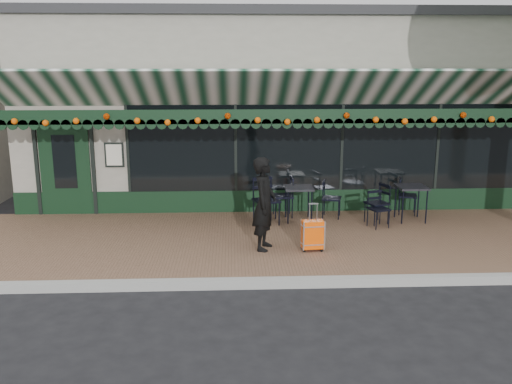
{
  "coord_description": "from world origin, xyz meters",
  "views": [
    {
      "loc": [
        -1.08,
        -8.07,
        3.42
      ],
      "look_at": [
        -0.65,
        1.6,
        1.16
      ],
      "focal_mm": 38.0,
      "sensor_mm": 36.0,
      "label": 1
    }
  ],
  "objects_px": {
    "chair_b_right": "(332,199)",
    "chair_b_front": "(266,201)",
    "woman": "(264,204)",
    "chair_a_right": "(408,196)",
    "chair_a_front": "(379,209)",
    "cafe_table_a": "(412,190)",
    "suitcase": "(313,235)",
    "cafe_table_b": "(299,190)",
    "chair_a_left": "(377,204)",
    "chair_b_left": "(283,196)"
  },
  "relations": [
    {
      "from": "cafe_table_b",
      "to": "chair_a_front",
      "type": "height_order",
      "value": "chair_a_front"
    },
    {
      "from": "chair_b_left",
      "to": "cafe_table_a",
      "type": "bearing_deg",
      "value": 78.08
    },
    {
      "from": "chair_b_left",
      "to": "chair_b_front",
      "type": "relative_size",
      "value": 0.91
    },
    {
      "from": "chair_a_right",
      "to": "chair_a_front",
      "type": "bearing_deg",
      "value": 152.94
    },
    {
      "from": "chair_a_left",
      "to": "chair_a_front",
      "type": "xyz_separation_m",
      "value": [
        -0.04,
        -0.31,
        -0.04
      ]
    },
    {
      "from": "suitcase",
      "to": "cafe_table_a",
      "type": "bearing_deg",
      "value": 31.97
    },
    {
      "from": "chair_a_left",
      "to": "cafe_table_b",
      "type": "bearing_deg",
      "value": -121.38
    },
    {
      "from": "suitcase",
      "to": "chair_a_right",
      "type": "xyz_separation_m",
      "value": [
        2.51,
        2.4,
        0.12
      ]
    },
    {
      "from": "cafe_table_b",
      "to": "chair_b_front",
      "type": "xyz_separation_m",
      "value": [
        -0.71,
        -0.25,
        -0.17
      ]
    },
    {
      "from": "suitcase",
      "to": "cafe_table_b",
      "type": "height_order",
      "value": "suitcase"
    },
    {
      "from": "cafe_table_a",
      "to": "chair_b_right",
      "type": "distance_m",
      "value": 1.71
    },
    {
      "from": "woman",
      "to": "chair_a_right",
      "type": "xyz_separation_m",
      "value": [
        3.37,
        2.26,
        -0.43
      ]
    },
    {
      "from": "chair_b_front",
      "to": "cafe_table_b",
      "type": "bearing_deg",
      "value": -1.19
    },
    {
      "from": "suitcase",
      "to": "chair_a_front",
      "type": "distance_m",
      "value": 2.11
    },
    {
      "from": "chair_a_right",
      "to": "chair_b_front",
      "type": "height_order",
      "value": "chair_b_front"
    },
    {
      "from": "cafe_table_b",
      "to": "chair_b_left",
      "type": "bearing_deg",
      "value": 132.88
    },
    {
      "from": "woman",
      "to": "cafe_table_a",
      "type": "distance_m",
      "value": 3.71
    },
    {
      "from": "cafe_table_b",
      "to": "chair_b_left",
      "type": "distance_m",
      "value": 0.5
    },
    {
      "from": "cafe_table_a",
      "to": "chair_a_front",
      "type": "bearing_deg",
      "value": -149.97
    },
    {
      "from": "chair_a_front",
      "to": "chair_a_right",
      "type": "bearing_deg",
      "value": 26.77
    },
    {
      "from": "chair_a_right",
      "to": "chair_b_left",
      "type": "xyz_separation_m",
      "value": [
        -2.83,
        -0.08,
        0.04
      ]
    },
    {
      "from": "woman",
      "to": "cafe_table_b",
      "type": "height_order",
      "value": "woman"
    },
    {
      "from": "chair_b_right",
      "to": "chair_b_front",
      "type": "distance_m",
      "value": 1.55
    },
    {
      "from": "suitcase",
      "to": "chair_a_front",
      "type": "bearing_deg",
      "value": 35.56
    },
    {
      "from": "chair_a_left",
      "to": "suitcase",
      "type": "bearing_deg",
      "value": -65.13
    },
    {
      "from": "suitcase",
      "to": "chair_b_right",
      "type": "xyz_separation_m",
      "value": [
        0.74,
        2.2,
        0.13
      ]
    },
    {
      "from": "chair_b_right",
      "to": "chair_b_front",
      "type": "relative_size",
      "value": 0.84
    },
    {
      "from": "chair_b_right",
      "to": "chair_b_left",
      "type": "bearing_deg",
      "value": 98.89
    },
    {
      "from": "suitcase",
      "to": "chair_b_front",
      "type": "bearing_deg",
      "value": 106.82
    },
    {
      "from": "cafe_table_a",
      "to": "chair_a_front",
      "type": "xyz_separation_m",
      "value": [
        -0.83,
        -0.48,
        -0.3
      ]
    },
    {
      "from": "chair_a_front",
      "to": "chair_b_right",
      "type": "bearing_deg",
      "value": 115.45
    },
    {
      "from": "cafe_table_b",
      "to": "chair_a_right",
      "type": "relative_size",
      "value": 0.89
    },
    {
      "from": "cafe_table_b",
      "to": "chair_a_left",
      "type": "xyz_separation_m",
      "value": [
        1.64,
        -0.28,
        -0.24
      ]
    },
    {
      "from": "woman",
      "to": "chair_b_front",
      "type": "relative_size",
      "value": 1.7
    },
    {
      "from": "suitcase",
      "to": "cafe_table_a",
      "type": "height_order",
      "value": "suitcase"
    },
    {
      "from": "woman",
      "to": "cafe_table_a",
      "type": "bearing_deg",
      "value": -46.13
    },
    {
      "from": "cafe_table_a",
      "to": "chair_b_right",
      "type": "bearing_deg",
      "value": 168.87
    },
    {
      "from": "chair_a_front",
      "to": "chair_b_front",
      "type": "distance_m",
      "value": 2.33
    },
    {
      "from": "cafe_table_a",
      "to": "chair_b_left",
      "type": "xyz_separation_m",
      "value": [
        -2.73,
        0.45,
        -0.23
      ]
    },
    {
      "from": "woman",
      "to": "chair_b_left",
      "type": "xyz_separation_m",
      "value": [
        0.54,
        2.18,
        -0.39
      ]
    },
    {
      "from": "chair_a_front",
      "to": "chair_b_left",
      "type": "relative_size",
      "value": 0.85
    },
    {
      "from": "cafe_table_a",
      "to": "chair_a_left",
      "type": "relative_size",
      "value": 0.89
    },
    {
      "from": "chair_b_front",
      "to": "chair_b_right",
      "type": "bearing_deg",
      "value": -2.97
    },
    {
      "from": "cafe_table_b",
      "to": "chair_a_right",
      "type": "height_order",
      "value": "chair_a_right"
    },
    {
      "from": "suitcase",
      "to": "chair_b_right",
      "type": "bearing_deg",
      "value": 65.36
    },
    {
      "from": "woman",
      "to": "chair_a_right",
      "type": "relative_size",
      "value": 2.04
    },
    {
      "from": "cafe_table_a",
      "to": "chair_b_left",
      "type": "bearing_deg",
      "value": 170.74
    },
    {
      "from": "suitcase",
      "to": "chair_a_left",
      "type": "xyz_separation_m",
      "value": [
        1.62,
        1.7,
        0.13
      ]
    },
    {
      "from": "cafe_table_a",
      "to": "chair_b_front",
      "type": "height_order",
      "value": "chair_b_front"
    },
    {
      "from": "chair_b_left",
      "to": "suitcase",
      "type": "bearing_deg",
      "value": 5.35
    }
  ]
}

